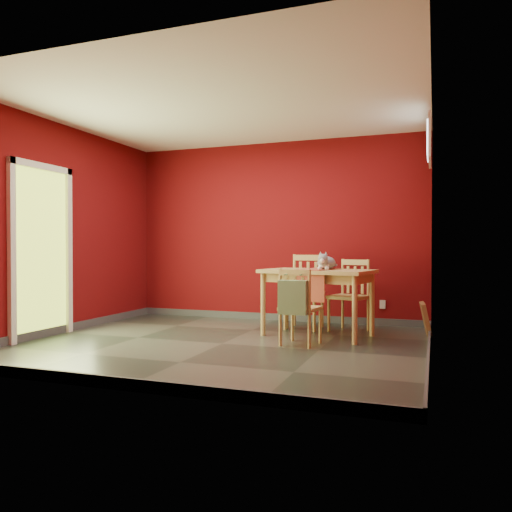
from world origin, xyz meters
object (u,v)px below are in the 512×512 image
(dining_table, at_px, (317,278))
(chair_far_left, at_px, (305,291))
(chair_near, at_px, (299,306))
(tote_bag, at_px, (293,297))
(cat, at_px, (326,260))
(chair_far_right, at_px, (350,294))
(picture_frame, at_px, (426,319))

(dining_table, height_order, chair_far_left, chair_far_left)
(chair_near, bearing_deg, tote_bag, -94.72)
(chair_far_left, xyz_separation_m, cat, (0.40, -0.50, 0.43))
(chair_far_right, bearing_deg, dining_table, -122.28)
(chair_near, bearing_deg, cat, 76.88)
(tote_bag, height_order, cat, cat)
(dining_table, height_order, tote_bag, dining_table)
(chair_far_left, distance_m, picture_frame, 1.60)
(chair_far_left, xyz_separation_m, picture_frame, (1.57, -0.10, -0.31))
(chair_far_left, bearing_deg, chair_far_right, -1.95)
(picture_frame, bearing_deg, tote_bag, -135.75)
(tote_bag, distance_m, picture_frame, 1.92)
(dining_table, xyz_separation_m, cat, (0.11, 0.04, 0.22))
(tote_bag, relative_size, cat, 0.95)
(dining_table, relative_size, chair_near, 1.67)
(chair_far_right, xyz_separation_m, picture_frame, (0.95, -0.08, -0.28))
(tote_bag, relative_size, picture_frame, 1.03)
(chair_near, bearing_deg, picture_frame, 39.65)
(tote_bag, bearing_deg, dining_table, 85.07)
(chair_far_right, relative_size, cat, 2.05)
(picture_frame, bearing_deg, chair_near, -140.35)
(picture_frame, bearing_deg, cat, -161.09)
(dining_table, xyz_separation_m, tote_bag, (-0.08, -0.88, -0.16))
(chair_far_right, xyz_separation_m, tote_bag, (-0.40, -1.39, 0.08))
(chair_far_right, height_order, picture_frame, chair_far_right)
(cat, bearing_deg, dining_table, -128.72)
(tote_bag, xyz_separation_m, cat, (0.18, 0.91, 0.38))
(chair_near, bearing_deg, chair_far_left, 101.05)
(chair_near, xyz_separation_m, cat, (0.16, 0.70, 0.50))
(tote_bag, bearing_deg, picture_frame, 44.25)
(dining_table, relative_size, chair_far_left, 1.44)
(dining_table, relative_size, cat, 3.14)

